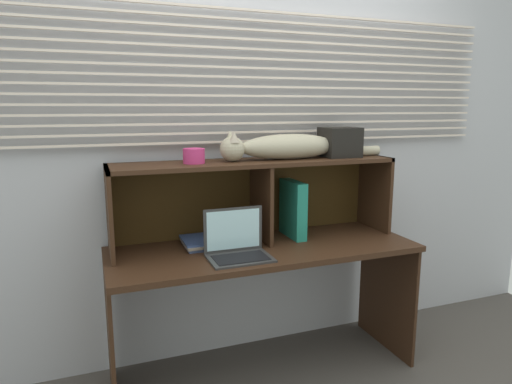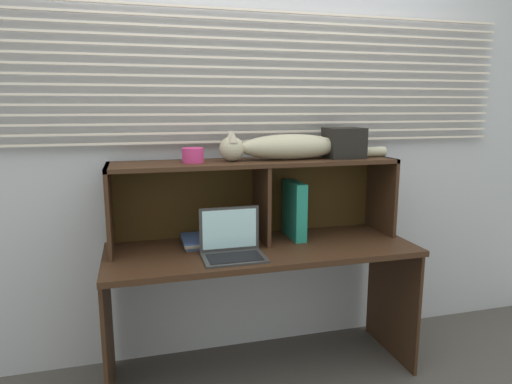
{
  "view_description": "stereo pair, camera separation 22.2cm",
  "coord_description": "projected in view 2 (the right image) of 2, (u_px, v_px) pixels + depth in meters",
  "views": [
    {
      "loc": [
        -0.84,
        -1.9,
        1.45
      ],
      "look_at": [
        0.0,
        0.34,
        0.99
      ],
      "focal_mm": 31.55,
      "sensor_mm": 36.0,
      "label": 1
    },
    {
      "loc": [
        -0.62,
        -1.97,
        1.45
      ],
      "look_at": [
        0.0,
        0.34,
        0.99
      ],
      "focal_mm": 31.55,
      "sensor_mm": 36.0,
      "label": 2
    }
  ],
  "objects": [
    {
      "name": "back_panel_with_blinds",
      "position": [
        246.0,
        139.0,
        2.58
      ],
      "size": [
        4.4,
        0.08,
        2.5
      ],
      "color": "#B7B8C0",
      "rests_on": "ground"
    },
    {
      "name": "desk",
      "position": [
        262.0,
        270.0,
        2.39
      ],
      "size": [
        1.61,
        0.59,
        0.72
      ],
      "color": "#382214",
      "rests_on": "ground"
    },
    {
      "name": "hutch_shelf_unit",
      "position": [
        255.0,
        183.0,
        2.45
      ],
      "size": [
        1.54,
        0.33,
        0.44
      ],
      "color": "#382214",
      "rests_on": "desk"
    },
    {
      "name": "cat",
      "position": [
        286.0,
        147.0,
        2.43
      ],
      "size": [
        0.96,
        0.16,
        0.16
      ],
      "color": "#B2AA8E",
      "rests_on": "hutch_shelf_unit"
    },
    {
      "name": "laptop",
      "position": [
        232.0,
        246.0,
        2.21
      ],
      "size": [
        0.3,
        0.21,
        0.23
      ],
      "color": "#333333",
      "rests_on": "desk"
    },
    {
      "name": "binder_upright",
      "position": [
        294.0,
        210.0,
        2.51
      ],
      "size": [
        0.06,
        0.24,
        0.32
      ],
      "primitive_type": "cube",
      "color": "#20836E",
      "rests_on": "desk"
    },
    {
      "name": "book_stack",
      "position": [
        196.0,
        241.0,
        2.39
      ],
      "size": [
        0.15,
        0.23,
        0.04
      ],
      "color": "#415483",
      "rests_on": "desk"
    },
    {
      "name": "small_basket",
      "position": [
        193.0,
        155.0,
        2.3
      ],
      "size": [
        0.11,
        0.11,
        0.08
      ],
      "primitive_type": "cylinder",
      "color": "#C83474",
      "rests_on": "hutch_shelf_unit"
    },
    {
      "name": "storage_box",
      "position": [
        344.0,
        143.0,
        2.51
      ],
      "size": [
        0.2,
        0.18,
        0.17
      ],
      "primitive_type": "cube",
      "color": "black",
      "rests_on": "hutch_shelf_unit"
    }
  ]
}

